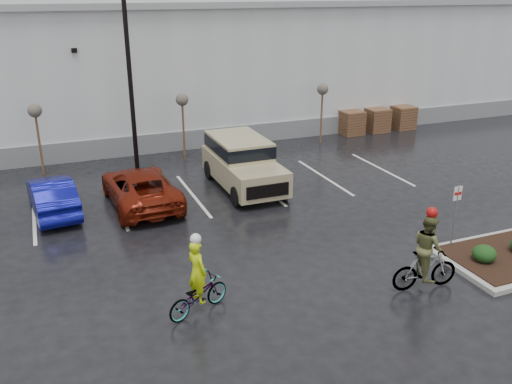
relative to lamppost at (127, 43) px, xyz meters
name	(u,v)px	position (x,y,z in m)	size (l,w,h in m)	color
ground	(350,275)	(4.00, -12.00, -5.69)	(120.00, 120.00, 0.00)	black
warehouse	(168,60)	(4.00, 9.99, -2.04)	(60.50, 15.50, 7.20)	silver
wooded_ridge	(115,39)	(4.00, 33.00, -2.69)	(80.00, 25.00, 6.00)	#1F3F1A
lamppost	(127,43)	(0.00, 0.00, 0.00)	(0.50, 1.00, 9.22)	black
sapling_west	(35,115)	(-4.00, 1.00, -2.96)	(0.60, 0.60, 3.20)	#532F21
sapling_mid	(182,103)	(2.50, 1.00, -2.96)	(0.60, 0.60, 3.20)	#532F21
sapling_east	(322,92)	(10.00, 1.00, -2.96)	(0.60, 0.60, 3.20)	#532F21
pallet_stack_a	(351,123)	(12.50, 2.00, -5.01)	(1.20, 1.20, 1.35)	#532F21
pallet_stack_b	(377,120)	(14.20, 2.00, -5.01)	(1.20, 1.20, 1.35)	#532F21
pallet_stack_c	(403,117)	(16.00, 2.00, -5.01)	(1.20, 1.20, 1.35)	#532F21
shrub_a	(484,254)	(8.00, -13.00, -5.27)	(0.70, 0.70, 0.52)	#163412
fire_lane_sign	(456,210)	(7.80, -11.80, -4.28)	(0.30, 0.05, 2.20)	gray
car_blue	(52,196)	(-3.78, -3.83, -5.00)	(1.45, 4.15, 1.37)	#0B0D7B
car_red	(141,187)	(-0.60, -4.22, -4.98)	(2.35, 5.09, 1.42)	maroon
suv_tan	(244,165)	(3.72, -3.99, -4.66)	(2.20, 5.10, 2.06)	tan
cyclist_hivis	(198,288)	(-0.64, -12.18, -4.99)	(1.94, 1.30, 2.23)	#3F3F44
cyclist_olive	(426,260)	(5.52, -13.36, -4.80)	(1.93, 0.95, 2.44)	#3F3F44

